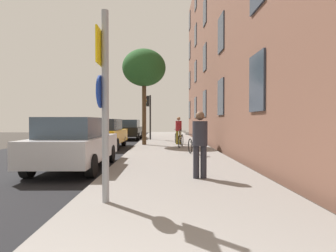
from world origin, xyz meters
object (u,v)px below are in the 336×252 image
Objects in this scene: traffic_light at (149,109)px; bicycle_0 at (193,146)px; tree_near at (144,68)px; pedestrian_0 at (200,140)px; bicycle_2 at (176,137)px; car_2 at (130,129)px; sign_post at (104,95)px; bicycle_1 at (181,140)px; car_0 at (75,143)px; pedestrian_1 at (179,129)px; car_1 at (105,133)px.

traffic_light is 9.90m from bicycle_0.
tree_near is (-0.06, -4.51, 2.21)m from traffic_light.
tree_near is 3.44× the size of pedestrian_0.
car_2 is at bearing 129.19° from bicycle_2.
sign_post is 10.17m from bicycle_1.
sign_post is 17.68m from car_2.
car_0 is (-3.72, -6.00, 0.35)m from bicycle_1.
sign_post reaches higher than pedestrian_1.
pedestrian_0 is 9.41m from car_1.
car_0 is (-1.71, -12.12, -1.59)m from traffic_light.
car_0 is at bearing -115.35° from pedestrian_1.
traffic_light reaches higher than car_1.
car_0 is 13.70m from car_2.
bicycle_2 is 0.39× the size of car_0.
tree_near is 8.67m from car_0.
traffic_light is 2.11× the size of bicycle_0.
car_2 is (-3.64, 5.87, -0.22)m from pedestrian_1.
car_2 is at bearing 89.68° from car_0.
bicycle_0 is 1.00× the size of bicycle_1.
tree_near is 4.13m from pedestrian_1.
bicycle_2 is 0.40× the size of car_2.
pedestrian_0 is (2.00, -9.55, -3.58)m from tree_near.
tree_near reaches higher than bicycle_1.
bicycle_2 is 4.95m from car_1.
pedestrian_0 is 0.99× the size of pedestrian_1.
traffic_light is 14.26m from pedestrian_0.
car_1 is (-4.15, 0.53, 0.35)m from bicycle_1.
car_0 is (-1.65, -7.62, -3.79)m from tree_near.
pedestrian_1 is 0.39× the size of car_2.
car_0 reaches higher than bicycle_0.
sign_post is 15.99m from traffic_light.
car_0 is (-3.71, -7.84, -0.22)m from pedestrian_1.
sign_post reaches higher than car_0.
car_2 reaches higher than bicycle_1.
tree_near is at bearing -173.91° from pedestrian_1.
pedestrian_0 is at bearing -78.18° from tree_near.
sign_post is at bearing -101.43° from bicycle_1.
traffic_light is at bearing 69.07° from car_1.
car_2 is (-3.57, 15.64, -0.22)m from pedestrian_0.
sign_post reaches higher than bicycle_1.
pedestrian_1 is at bearing -87.78° from bicycle_2.
pedestrian_0 reaches higher than bicycle_1.
bicycle_0 is 0.96× the size of pedestrian_1.
bicycle_1 reaches higher than bicycle_0.
bicycle_1 is at bearing -89.84° from pedestrian_1.
sign_post is at bearing -99.65° from pedestrian_1.
bicycle_2 is at bearing -55.25° from traffic_light.
car_1 is 1.00× the size of car_2.
bicycle_1 is at bearing 94.97° from bicycle_0.
car_1 is (-2.08, -1.08, -3.80)m from tree_near.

